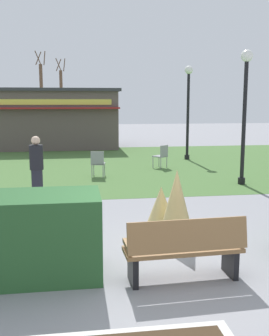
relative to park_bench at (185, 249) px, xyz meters
name	(u,v)px	position (x,y,z in m)	size (l,w,h in m)	color
ground_plane	(160,277)	(-0.31, 0.16, -0.48)	(80.00, 80.00, 0.00)	gray
lawn_patch	(106,164)	(-0.31, 10.99, -0.48)	(36.00, 12.00, 0.01)	#446B33
park_bench	(185,249)	(0.00, 0.00, 0.00)	(1.72, 0.61, 0.95)	olive
hedge_left	(27,236)	(-2.22, 0.49, 0.13)	(2.12, 1.10, 1.22)	#28562B
ornamental_grass_behind_left	(176,208)	(0.24, 1.45, 0.20)	(0.71, 0.71, 1.37)	tan
ornamental_grass_behind_right	(161,211)	(0.08, 1.97, 0.00)	(0.72, 0.72, 0.96)	tan
lamppost_mid	(245,101)	(3.57, 6.41, 2.07)	(0.36, 0.36, 4.05)	black
lamppost_far	(188,101)	(3.36, 11.90, 2.07)	(0.36, 0.36, 4.05)	black
food_kiosk	(50,118)	(-2.91, 17.86, 1.14)	(7.56, 4.82, 3.22)	#594C47
cafe_chair_west	(98,162)	(-0.78, 8.20, 0.05)	(0.52, 0.52, 0.89)	gray
cafe_chair_east	(162,154)	(1.75, 9.74, 0.05)	(0.62, 0.62, 0.89)	gray
person_standing	(37,169)	(-2.48, 4.94, 0.38)	(0.34, 0.34, 1.69)	#23232D
parked_car_west_slot	(58,127)	(-2.82, 25.83, 0.16)	(4.21, 2.08, 1.20)	#B7BABF
tree_left_bg	(42,96)	(-4.30, 29.99, 2.49)	(0.91, 0.96, 6.67)	brown
tree_center_bg	(61,98)	(-2.75, 32.70, 2.34)	(0.91, 0.96, 6.37)	brown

